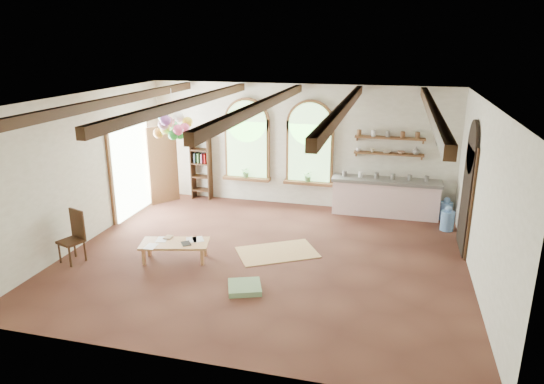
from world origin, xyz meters
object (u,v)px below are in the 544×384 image
(coffee_table, at_px, (175,245))
(side_chair, at_px, (73,247))
(balloon_cluster, at_px, (173,126))
(kitchen_counter, at_px, (385,197))

(coffee_table, height_order, side_chair, side_chair)
(coffee_table, distance_m, balloon_cluster, 3.03)
(kitchen_counter, relative_size, side_chair, 2.54)
(kitchen_counter, xyz_separation_m, side_chair, (-5.94, -4.33, -0.17))
(kitchen_counter, relative_size, coffee_table, 1.84)
(side_chair, xyz_separation_m, balloon_cluster, (1.04, 2.66, 2.03))
(kitchen_counter, bearing_deg, side_chair, -143.92)
(balloon_cluster, bearing_deg, kitchen_counter, 18.81)
(side_chair, height_order, balloon_cluster, balloon_cluster)
(coffee_table, xyz_separation_m, balloon_cluster, (-0.91, 2.10, 1.99))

